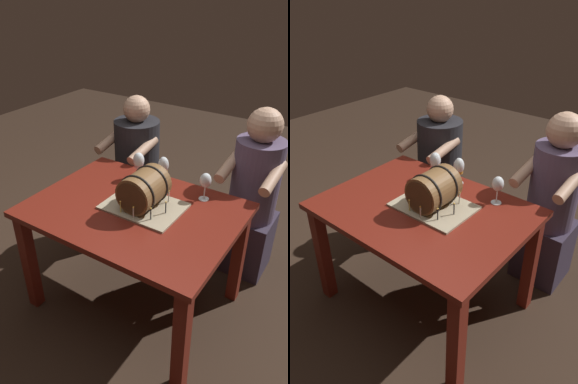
{
  "view_description": "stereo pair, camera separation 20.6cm",
  "coord_description": "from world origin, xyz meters",
  "views": [
    {
      "loc": [
        1.02,
        -1.46,
        1.88
      ],
      "look_at": [
        0.04,
        0.04,
        0.84
      ],
      "focal_mm": 34.2,
      "sensor_mm": 36.0,
      "label": 1
    },
    {
      "loc": [
        1.19,
        -1.33,
        1.88
      ],
      "look_at": [
        0.04,
        0.04,
        0.84
      ],
      "focal_mm": 34.2,
      "sensor_mm": 36.0,
      "label": 2
    }
  ],
  "objects": [
    {
      "name": "barrel_cake",
      "position": [
        0.04,
        0.04,
        0.84
      ],
      "size": [
        0.45,
        0.33,
        0.24
      ],
      "color": "tan",
      "rests_on": "dining_table"
    },
    {
      "name": "person_seated_right",
      "position": [
        0.47,
        0.73,
        0.56
      ],
      "size": [
        0.37,
        0.46,
        1.22
      ],
      "color": "#372D40",
      "rests_on": "ground"
    },
    {
      "name": "wine_glass_rose",
      "position": [
        -0.18,
        0.32,
        0.85
      ],
      "size": [
        0.07,
        0.07,
        0.18
      ],
      "color": "white",
      "rests_on": "dining_table"
    },
    {
      "name": "person_seated_left",
      "position": [
        -0.47,
        0.73,
        0.54
      ],
      "size": [
        0.4,
        0.48,
        1.15
      ],
      "color": "black",
      "rests_on": "ground"
    },
    {
      "name": "wine_glass_empty",
      "position": [
        0.3,
        0.31,
        0.86
      ],
      "size": [
        0.07,
        0.07,
        0.17
      ],
      "color": "white",
      "rests_on": "dining_table"
    },
    {
      "name": "wine_glass_amber",
      "position": [
        -0.02,
        0.36,
        0.85
      ],
      "size": [
        0.07,
        0.07,
        0.18
      ],
      "color": "white",
      "rests_on": "dining_table"
    },
    {
      "name": "dining_table",
      "position": [
        0.0,
        0.0,
        0.62
      ],
      "size": [
        1.19,
        0.89,
        0.74
      ],
      "color": "maroon",
      "rests_on": "ground"
    },
    {
      "name": "ground_plane",
      "position": [
        0.0,
        0.0,
        0.0
      ],
      "size": [
        8.0,
        8.0,
        0.0
      ],
      "primitive_type": "plane",
      "color": "#332319"
    }
  ]
}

